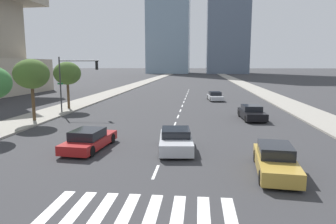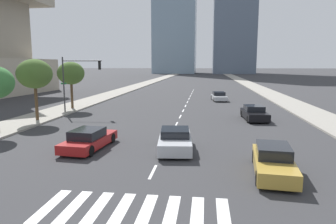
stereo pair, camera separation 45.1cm
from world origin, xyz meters
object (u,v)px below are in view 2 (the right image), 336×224
sedan_silver_4 (219,97)px  traffic_signal_far (78,75)px  sedan_silver_2 (175,140)px  sedan_gold_0 (273,161)px  sedan_black_3 (254,113)px  street_tree_third (71,73)px  street_tree_second (35,74)px  sedan_red_1 (89,139)px

sedan_silver_4 → traffic_signal_far: size_ratio=0.80×
sedan_silver_2 → sedan_silver_4: 26.68m
sedan_gold_0 → sedan_black_3: bearing=-179.3°
sedan_black_3 → street_tree_third: size_ratio=0.88×
sedan_silver_2 → street_tree_second: street_tree_second is taller
sedan_black_3 → traffic_signal_far: size_ratio=0.81×
sedan_red_1 → sedan_gold_0: bearing=-101.6°
sedan_silver_4 → street_tree_second: 25.41m
sedan_gold_0 → sedan_silver_2: sedan_gold_0 is taller
sedan_gold_0 → traffic_signal_far: traffic_signal_far is taller
traffic_signal_far → street_tree_second: traffic_signal_far is taller
sedan_silver_2 → traffic_signal_far: 17.42m
traffic_signal_far → sedan_gold_0: bearing=-44.5°
sedan_black_3 → sedan_gold_0: bearing=-8.6°
sedan_silver_2 → sedan_silver_4: (3.68, 26.43, -0.04)m
sedan_silver_2 → sedan_black_3: (6.33, 11.18, 0.01)m
sedan_gold_0 → street_tree_third: 26.59m
traffic_signal_far → sedan_red_1: bearing=-64.8°
sedan_gold_0 → street_tree_third: (-18.40, 18.87, 3.50)m
sedan_silver_4 → sedan_red_1: bearing=-24.5°
sedan_gold_0 → sedan_black_3: (1.31, 14.62, -0.00)m
sedan_silver_2 → sedan_gold_0: bearing=50.2°
street_tree_second → sedan_silver_4: bearing=47.3°
sedan_gold_0 → sedan_silver_2: 6.08m
sedan_gold_0 → street_tree_third: bearing=-129.9°
sedan_gold_0 → sedan_red_1: size_ratio=1.03×
sedan_silver_2 → street_tree_second: size_ratio=0.82×
traffic_signal_far → street_tree_second: (-1.97, -4.75, 0.19)m
street_tree_second → traffic_signal_far: bearing=67.4°
sedan_silver_2 → sedan_silver_4: sedan_silver_2 is taller
sedan_red_1 → sedan_black_3: sedan_black_3 is taller
street_tree_third → sedan_black_3: bearing=-12.2°
sedan_red_1 → sedan_silver_2: (5.29, 0.29, 0.03)m
sedan_gold_0 → street_tree_third: street_tree_third is taller
sedan_silver_2 → street_tree_third: (-13.37, 15.44, 3.51)m
sedan_red_1 → street_tree_second: bearing=49.9°
sedan_red_1 → sedan_black_3: 16.32m
sedan_silver_4 → sedan_silver_2: bearing=-13.9°
street_tree_third → sedan_silver_2: bearing=-49.1°
sedan_red_1 → traffic_signal_far: 14.78m
sedan_red_1 → traffic_signal_far: size_ratio=0.83×
sedan_silver_4 → street_tree_second: size_ratio=0.85×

